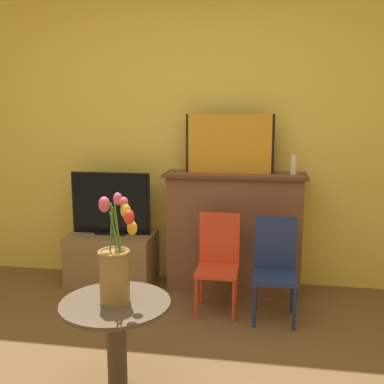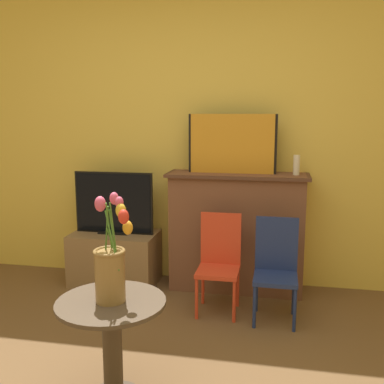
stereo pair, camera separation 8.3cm
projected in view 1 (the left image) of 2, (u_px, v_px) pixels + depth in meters
The scene contains 10 objects.
wall_back at pixel (194, 126), 3.81m from camera, with size 8.00×0.06×2.70m.
fireplace_mantel at pixel (234, 230), 3.71m from camera, with size 1.14×0.37×0.98m.
painting at pixel (230, 144), 3.60m from camera, with size 0.71×0.03×0.47m.
mantel_candle at pixel (294, 165), 3.54m from camera, with size 0.05×0.05×0.16m.
tv_stand at pixel (112, 258), 3.86m from camera, with size 0.72×0.43×0.44m.
tv_monitor at pixel (111, 204), 3.78m from camera, with size 0.68×0.12×0.53m.
chair_red at pixel (218, 258), 3.33m from camera, with size 0.30×0.30×0.73m.
chair_blue at pixel (275, 264), 3.21m from camera, with size 0.30×0.30×0.73m.
side_table at pixel (117, 338), 2.24m from camera, with size 0.55×0.55×0.55m.
vase_tulips at pixel (115, 266), 2.17m from camera, with size 0.21×0.24×0.52m.
Camera 1 is at (0.62, -1.67, 1.47)m, focal length 42.00 mm.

